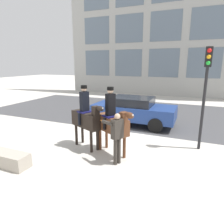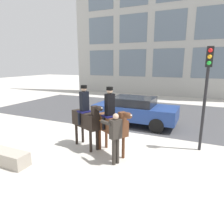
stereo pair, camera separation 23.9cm
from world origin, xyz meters
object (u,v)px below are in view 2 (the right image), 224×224
Objects in this scene: mounted_horse_lead at (86,117)px; traffic_light at (207,83)px; pedestrian_bystander at (115,135)px; street_car_near_lane at (135,110)px; planter_ledge at (1,156)px; mounted_horse_companion at (112,122)px.

traffic_light is at bearing 44.97° from mounted_horse_lead.
traffic_light is at bearing -110.80° from pedestrian_bystander.
street_car_near_lane is 2.02× the size of planter_ledge.
street_car_near_lane is at bearing 126.18° from mounted_horse_companion.
pedestrian_bystander is at bearing -25.64° from mounted_horse_companion.
traffic_light is (3.42, -2.18, 1.82)m from street_car_near_lane.
pedestrian_bystander is at bearing -2.53° from mounted_horse_lead.
traffic_light is (4.22, 1.61, 1.39)m from mounted_horse_lead.
mounted_horse_lead is at bearing -156.88° from mounted_horse_companion.
mounted_horse_companion is 1.43× the size of pedestrian_bystander.
mounted_horse_companion is 3.78m from traffic_light.
mounted_horse_lead reaches higher than street_car_near_lane.
mounted_horse_lead is 3.28m from planter_ledge.
mounted_horse_lead is 1.19m from mounted_horse_companion.
street_car_near_lane is 1.14× the size of traffic_light.
planter_ledge is at bearing -114.70° from street_car_near_lane.
planter_ledge is at bearing -147.59° from traffic_light.
mounted_horse_lead is at bearing -101.85° from street_car_near_lane.
mounted_horse_lead is 4.73m from traffic_light.
street_car_near_lane is (-0.82, 4.60, -0.22)m from pedestrian_bystander.
pedestrian_bystander is 4.68m from street_car_near_lane.
planter_ledge is (-2.03, -2.36, -1.03)m from mounted_horse_lead.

